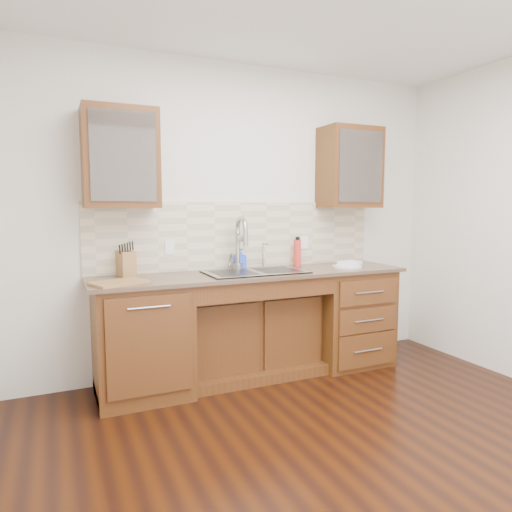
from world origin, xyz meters
name	(u,v)px	position (x,y,z in m)	size (l,w,h in m)	color
ground	(354,467)	(0.00, 0.00, -0.05)	(4.00, 3.50, 0.10)	black
wall_back	(238,219)	(0.00, 1.80, 1.35)	(4.00, 0.10, 2.70)	silver
base_cabinet_left	(142,339)	(-0.95, 1.44, 0.44)	(0.70, 0.62, 0.88)	#593014
base_cabinet_center	(250,334)	(0.00, 1.53, 0.35)	(1.20, 0.44, 0.70)	#593014
base_cabinet_right	(346,315)	(0.95, 1.44, 0.44)	(0.70, 0.62, 0.88)	#593014
countertop	(255,274)	(0.00, 1.43, 0.90)	(2.70, 0.65, 0.03)	#84705B
backsplash	(241,235)	(0.00, 1.74, 1.21)	(2.70, 0.02, 0.59)	beige
sink	(256,282)	(0.00, 1.41, 0.83)	(0.84, 0.46, 0.19)	#9E9EA5
faucet	(238,247)	(-0.07, 1.64, 1.11)	(0.04, 0.04, 0.40)	#999993
filter_tap	(263,255)	(0.18, 1.65, 1.03)	(0.02, 0.02, 0.24)	#999993
upper_cabinet_left	(120,158)	(-1.05, 1.58, 1.83)	(0.55, 0.34, 0.75)	#593014
upper_cabinet_right	(349,168)	(1.05, 1.58, 1.83)	(0.55, 0.34, 0.75)	#593014
outlet_left	(170,247)	(-0.65, 1.73, 1.12)	(0.08, 0.01, 0.12)	white
outlet_right	(304,242)	(0.65, 1.73, 1.12)	(0.08, 0.01, 0.12)	white
soap_bottle	(240,259)	(-0.03, 1.67, 1.00)	(0.08, 0.08, 0.18)	blue
water_bottle	(297,253)	(0.54, 1.65, 1.03)	(0.06, 0.06, 0.24)	red
plate	(347,267)	(0.89, 1.36, 0.92)	(0.27, 0.27, 0.01)	silver
dish_towel	(350,263)	(0.96, 1.42, 0.94)	(0.20, 0.14, 0.03)	white
knife_block	(126,264)	(-1.02, 1.65, 1.01)	(0.11, 0.18, 0.20)	olive
cutting_board	(119,282)	(-1.12, 1.30, 0.92)	(0.38, 0.26, 0.02)	#A07D51
cup_left_a	(107,165)	(-1.15, 1.58, 1.77)	(0.12, 0.12, 0.10)	silver
cup_left_b	(138,166)	(-0.92, 1.58, 1.78)	(0.11, 0.11, 0.10)	white
cup_right_a	(343,173)	(0.98, 1.58, 1.77)	(0.12, 0.12, 0.10)	white
cup_right_b	(358,174)	(1.15, 1.58, 1.77)	(0.09, 0.09, 0.08)	white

